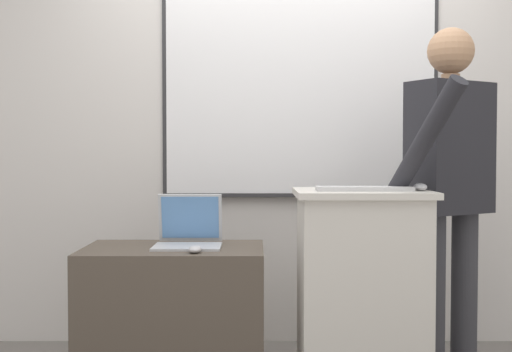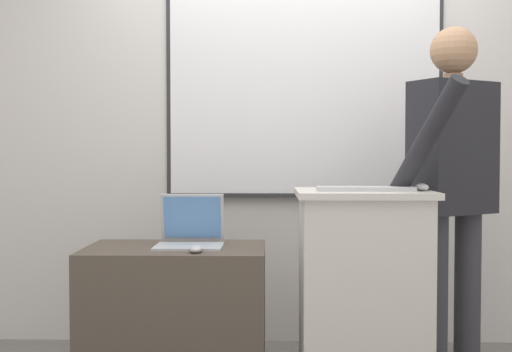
{
  "view_description": "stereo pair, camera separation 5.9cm",
  "coord_description": "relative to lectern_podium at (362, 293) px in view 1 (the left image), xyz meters",
  "views": [
    {
      "loc": [
        -0.21,
        -2.72,
        1.15
      ],
      "look_at": [
        -0.21,
        0.39,
        1.04
      ],
      "focal_mm": 45.0,
      "sensor_mm": 36.0,
      "label": 1
    },
    {
      "loc": [
        -0.15,
        -2.72,
        1.15
      ],
      "look_at": [
        -0.21,
        0.39,
        1.04
      ],
      "focal_mm": 45.0,
      "sensor_mm": 36.0,
      "label": 2
    }
  ],
  "objects": [
    {
      "name": "laptop",
      "position": [
        -0.83,
        0.15,
        0.28
      ],
      "size": [
        0.33,
        0.3,
        0.25
      ],
      "color": "#B7BABF",
      "rests_on": "side_desk"
    },
    {
      "name": "side_desk",
      "position": [
        -0.9,
        0.09,
        -0.15
      ],
      "size": [
        0.88,
        0.54,
        0.7
      ],
      "color": "#4C4238",
      "rests_on": "ground_plane"
    },
    {
      "name": "person_presenter",
      "position": [
        0.46,
        0.13,
        0.54
      ],
      "size": [
        0.59,
        0.72,
        1.77
      ],
      "rotation": [
        0.0,
        0.0,
        0.54
      ],
      "color": "#333338",
      "rests_on": "ground_plane"
    },
    {
      "name": "back_wall",
      "position": [
        -0.29,
        0.94,
        1.0
      ],
      "size": [
        6.4,
        0.17,
        2.99
      ],
      "color": "silver",
      "rests_on": "ground_plane"
    },
    {
      "name": "wireless_keyboard",
      "position": [
        0.0,
        -0.07,
        0.5
      ],
      "size": [
        0.44,
        0.13,
        0.02
      ],
      "color": "silver",
      "rests_on": "lectern_podium"
    },
    {
      "name": "computer_mouse_by_keyboard",
      "position": [
        0.26,
        -0.06,
        0.5
      ],
      "size": [
        0.06,
        0.1,
        0.03
      ],
      "color": "#BCBCC1",
      "rests_on": "lectern_podium"
    },
    {
      "name": "lectern_podium",
      "position": [
        0.0,
        0.0,
        0.0
      ],
      "size": [
        0.63,
        0.53,
        0.98
      ],
      "color": "beige",
      "rests_on": "ground_plane"
    },
    {
      "name": "computer_mouse_by_laptop",
      "position": [
        -0.78,
        -0.08,
        0.22
      ],
      "size": [
        0.06,
        0.1,
        0.03
      ],
      "color": "#BCBCC1",
      "rests_on": "side_desk"
    }
  ]
}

